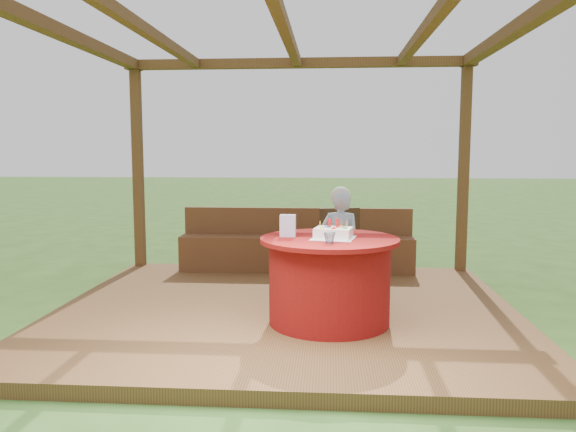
{
  "coord_description": "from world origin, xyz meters",
  "views": [
    {
      "loc": [
        0.43,
        -5.45,
        1.66
      ],
      "look_at": [
        0.0,
        0.25,
        1.0
      ],
      "focal_mm": 35.0,
      "sensor_mm": 36.0,
      "label": 1
    }
  ],
  "objects_px": {
    "birthday_cake": "(333,233)",
    "gift_bag": "(288,226)",
    "bench": "(296,250)",
    "elderly_woman": "(340,241)",
    "table": "(329,280)",
    "chair": "(343,245)",
    "drinking_glass": "(330,238)"
  },
  "relations": [
    {
      "from": "birthday_cake",
      "to": "gift_bag",
      "type": "height_order",
      "value": "gift_bag"
    },
    {
      "from": "birthday_cake",
      "to": "gift_bag",
      "type": "bearing_deg",
      "value": 168.23
    },
    {
      "from": "bench",
      "to": "elderly_woman",
      "type": "bearing_deg",
      "value": -67.67
    },
    {
      "from": "table",
      "to": "birthday_cake",
      "type": "xyz_separation_m",
      "value": [
        0.03,
        -0.04,
        0.43
      ]
    },
    {
      "from": "chair",
      "to": "gift_bag",
      "type": "relative_size",
      "value": 4.6
    },
    {
      "from": "table",
      "to": "chair",
      "type": "height_order",
      "value": "chair"
    },
    {
      "from": "gift_bag",
      "to": "birthday_cake",
      "type": "bearing_deg",
      "value": -9.82
    },
    {
      "from": "table",
      "to": "gift_bag",
      "type": "bearing_deg",
      "value": 173.64
    },
    {
      "from": "bench",
      "to": "chair",
      "type": "height_order",
      "value": "chair"
    },
    {
      "from": "table",
      "to": "gift_bag",
      "type": "height_order",
      "value": "gift_bag"
    },
    {
      "from": "gift_bag",
      "to": "drinking_glass",
      "type": "relative_size",
      "value": 2.0
    },
    {
      "from": "gift_bag",
      "to": "elderly_woman",
      "type": "bearing_deg",
      "value": 62.39
    },
    {
      "from": "bench",
      "to": "chair",
      "type": "relative_size",
      "value": 3.29
    },
    {
      "from": "gift_bag",
      "to": "drinking_glass",
      "type": "xyz_separation_m",
      "value": [
        0.38,
        -0.35,
        -0.05
      ]
    },
    {
      "from": "table",
      "to": "drinking_glass",
      "type": "height_order",
      "value": "drinking_glass"
    },
    {
      "from": "chair",
      "to": "birthday_cake",
      "type": "distance_m",
      "value": 1.26
    },
    {
      "from": "birthday_cake",
      "to": "drinking_glass",
      "type": "bearing_deg",
      "value": -97.25
    },
    {
      "from": "table",
      "to": "gift_bag",
      "type": "xyz_separation_m",
      "value": [
        -0.38,
        0.04,
        0.48
      ]
    },
    {
      "from": "gift_bag",
      "to": "bench",
      "type": "bearing_deg",
      "value": 93.3
    },
    {
      "from": "birthday_cake",
      "to": "bench",
      "type": "bearing_deg",
      "value": 101.53
    },
    {
      "from": "table",
      "to": "chair",
      "type": "bearing_deg",
      "value": 82.86
    },
    {
      "from": "bench",
      "to": "birthday_cake",
      "type": "distance_m",
      "value": 2.37
    },
    {
      "from": "elderly_woman",
      "to": "gift_bag",
      "type": "bearing_deg",
      "value": -119.56
    },
    {
      "from": "elderly_woman",
      "to": "gift_bag",
      "type": "relative_size",
      "value": 5.94
    },
    {
      "from": "bench",
      "to": "elderly_woman",
      "type": "xyz_separation_m",
      "value": [
        0.54,
        -1.31,
        0.33
      ]
    },
    {
      "from": "chair",
      "to": "gift_bag",
      "type": "height_order",
      "value": "gift_bag"
    },
    {
      "from": "bench",
      "to": "birthday_cake",
      "type": "height_order",
      "value": "birthday_cake"
    },
    {
      "from": "table",
      "to": "birthday_cake",
      "type": "bearing_deg",
      "value": -52.8
    },
    {
      "from": "chair",
      "to": "birthday_cake",
      "type": "bearing_deg",
      "value": -95.34
    },
    {
      "from": "bench",
      "to": "birthday_cake",
      "type": "xyz_separation_m",
      "value": [
        0.46,
        -2.26,
        0.56
      ]
    },
    {
      "from": "elderly_woman",
      "to": "chair",
      "type": "bearing_deg",
      "value": 82.55
    },
    {
      "from": "bench",
      "to": "elderly_woman",
      "type": "distance_m",
      "value": 1.46
    }
  ]
}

